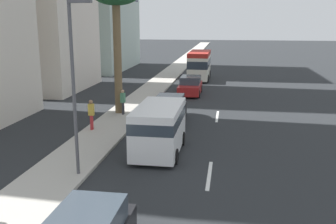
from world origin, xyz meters
TOP-DOWN VIEW (x-y plane):
  - ground_plane at (31.50, 0.00)m, footprint 198.00×198.00m
  - sidewalk_right at (31.50, 6.43)m, footprint 162.00×2.71m
  - lane_stripe_mid at (11.76, 0.00)m, footprint 3.20×0.16m
  - lane_stripe_far at (22.32, 0.00)m, footprint 3.20×0.16m
  - minibus_lead at (39.24, 2.56)m, footprint 6.41×2.30m
  - car_third at (20.25, 3.07)m, footprint 4.62×1.92m
  - van_fourth at (14.27, 2.63)m, footprint 4.64×2.23m
  - car_fifth at (30.19, 2.66)m, footprint 4.30×1.92m
  - pedestrian_near_lamp at (21.34, 6.42)m, footprint 0.38×0.32m
  - pedestrian_mid_block at (17.33, 7.23)m, footprint 0.30×0.33m
  - palm_tree at (21.82, 6.84)m, footprint 3.07×3.07m
  - street_lamp at (10.73, 5.37)m, footprint 0.24×0.97m

SIDE VIEW (x-z plane):
  - ground_plane at x=31.50m, z-range 0.00..0.00m
  - lane_stripe_mid at x=11.76m, z-range 0.00..0.01m
  - lane_stripe_far at x=22.32m, z-range 0.00..0.01m
  - sidewalk_right at x=31.50m, z-range 0.00..0.15m
  - car_fifth at x=30.19m, z-range -0.04..1.57m
  - car_third at x=20.25m, z-range -0.05..1.64m
  - pedestrian_near_lamp at x=21.34m, z-range 0.24..1.96m
  - pedestrian_mid_block at x=17.33m, z-range 0.25..2.05m
  - van_fourth at x=14.27m, z-range 0.17..2.58m
  - minibus_lead at x=39.24m, z-range 0.15..3.27m
  - street_lamp at x=10.73m, z-range 0.96..8.17m
  - palm_tree at x=21.82m, z-range 3.19..11.84m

